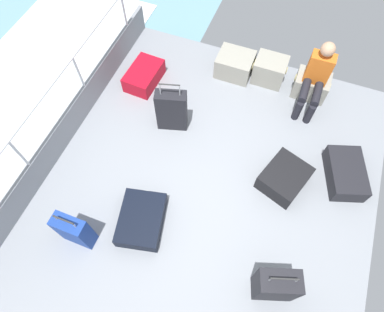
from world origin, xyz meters
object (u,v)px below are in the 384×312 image
Objects in this scene: suitcase_2 at (141,220)px; suitcase_4 at (172,110)px; cargo_crate_2 at (311,85)px; suitcase_6 at (345,173)px; passenger_seated at (316,77)px; suitcase_3 at (74,231)px; cargo_crate_0 at (235,65)px; cargo_crate_1 at (270,70)px; suitcase_0 at (276,285)px; suitcase_7 at (144,76)px; suitcase_5 at (284,178)px.

suitcase_4 is (-0.22, 1.55, 0.25)m from suitcase_2.
cargo_crate_2 reaches higher than suitcase_6.
passenger_seated is 3.87m from suitcase_3.
suitcase_2 is 1.59m from suitcase_4.
passenger_seated is 1.27× the size of suitcase_6.
suitcase_2 is 0.97× the size of suitcase_6.
passenger_seated is 1.30× the size of suitcase_2.
suitcase_4 is (-0.54, -1.34, 0.17)m from cargo_crate_0.
cargo_crate_1 is 3.27m from suitcase_0.
cargo_crate_1 is at bearing 22.55° from suitcase_7.
suitcase_0 is 1.07× the size of suitcase_3.
suitcase_4 is 1.32× the size of suitcase_7.
cargo_crate_1 is 0.64× the size of suitcase_2.
passenger_seated is 3.17m from suitcase_2.
suitcase_3 is at bearing -101.69° from suitcase_4.
cargo_crate_0 is 2.90m from suitcase_2.
passenger_seated is 1.43m from suitcase_6.
passenger_seated is (0.68, -0.23, 0.34)m from cargo_crate_1.
suitcase_3 is at bearing -124.62° from passenger_seated.
cargo_crate_0 is at bearing 83.71° from suitcase_2.
cargo_crate_1 is at bearing 136.15° from suitcase_6.
suitcase_5 is at bearing 97.98° from suitcase_0.
suitcase_4 is at bearing -142.82° from cargo_crate_2.
suitcase_7 is at bearing 140.32° from suitcase_4.
suitcase_2 is 1.07× the size of suitcase_5.
cargo_crate_2 is 0.78× the size of suitcase_3.
suitcase_6 is at bearing 34.38° from suitcase_2.
passenger_seated is at bearing 33.36° from suitcase_4.
suitcase_0 is at bearing -41.66° from suitcase_4.
suitcase_4 is (0.42, 2.01, 0.06)m from suitcase_3.
suitcase_7 is at bearing 138.88° from suitcase_0.
cargo_crate_0 is 0.72× the size of suitcase_6.
cargo_crate_2 is 3.11m from suitcase_0.
cargo_crate_1 reaches higher than suitcase_5.
cargo_crate_1 is at bearing 175.84° from cargo_crate_2.
cargo_crate_1 is 0.69× the size of suitcase_5.
suitcase_2 is (-1.74, 0.20, -0.21)m from suitcase_0.
suitcase_3 is 0.93× the size of suitcase_5.
suitcase_2 is 0.81m from suitcase_3.
cargo_crate_1 reaches higher than cargo_crate_0.
suitcase_0 reaches higher than cargo_crate_1.
cargo_crate_2 is 4.01m from suitcase_3.
suitcase_7 is at bearing 97.39° from suitcase_3.
suitcase_6 is (0.75, -1.32, -0.05)m from cargo_crate_2.
suitcase_7 is at bearing -157.45° from cargo_crate_1.
cargo_crate_0 is 1.48m from suitcase_7.
suitcase_4 is (-1.78, -1.35, 0.18)m from cargo_crate_2.
suitcase_4 reaches higher than cargo_crate_1.
suitcase_5 is at bearing 37.28° from suitcase_3.
suitcase_2 is (-1.56, -2.90, -0.07)m from cargo_crate_2.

